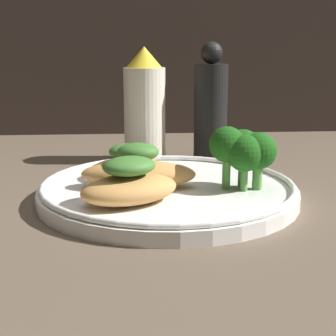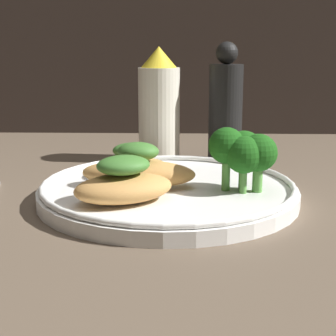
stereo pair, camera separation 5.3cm
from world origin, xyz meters
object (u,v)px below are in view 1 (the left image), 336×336
object	(u,v)px
broccoli_bunch	(244,150)
sauce_bottle	(145,107)
plate	(168,191)
pepper_grinder	(211,108)

from	to	relation	value
broccoli_bunch	sauce_bottle	size ratio (longest dim) A/B	0.44
sauce_bottle	plate	bearing A→B (deg)	-84.61
broccoli_bunch	pepper_grinder	bearing A→B (deg)	90.58
plate	pepper_grinder	world-z (taller)	pepper_grinder
plate	pepper_grinder	distance (cm)	21.43
broccoli_bunch	pepper_grinder	world-z (taller)	pepper_grinder
broccoli_bunch	sauce_bottle	distance (cm)	22.55
broccoli_bunch	sauce_bottle	xyz separation A→B (cm)	(-9.33, 20.43, 2.03)
plate	sauce_bottle	world-z (taller)	sauce_bottle
plate	pepper_grinder	xyz separation A→B (cm)	(7.31, 19.13, 6.32)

